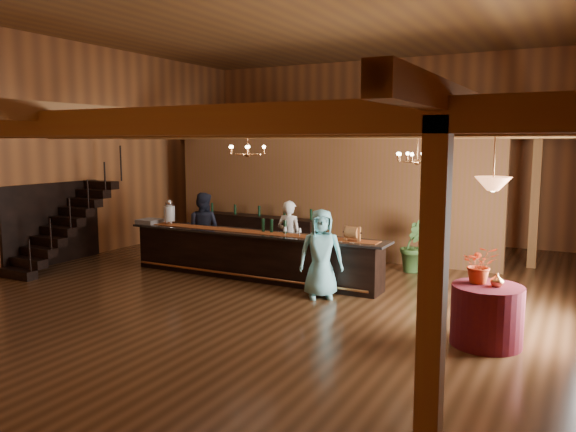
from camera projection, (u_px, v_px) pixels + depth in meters
The scene contains 27 objects.
floor at pixel (277, 287), 11.62m from camera, with size 14.00×14.00×0.00m, color #52311B.
ceiling at pixel (276, 12), 10.90m from camera, with size 14.00×14.00×0.00m, color brown.
wall_back at pixel (386, 150), 17.39m from camera, with size 12.00×0.10×5.50m, color #985529.
wall_left at pixel (67, 152), 14.05m from camera, with size 0.10×14.00×5.50m, color #985529.
beam_grid at pixel (288, 130), 11.64m from camera, with size 11.90×13.90×0.39m.
support_posts at pixel (264, 214), 10.98m from camera, with size 9.20×10.20×3.20m.
partition_wall at pixel (325, 197), 14.72m from camera, with size 9.00×0.18×3.10m, color brown.
staircase at pixel (62, 226), 13.38m from camera, with size 1.00×2.80×2.00m.
backroom_boxes at pixel (359, 226), 16.50m from camera, with size 4.10×0.60×1.10m.
tasting_bar at pixel (252, 255), 12.34m from camera, with size 6.22×0.84×1.05m.
beverage_dispenser at pixel (169, 212), 13.38m from camera, with size 0.26×0.26×0.60m.
glass_rack_tray at pixel (150, 221), 13.58m from camera, with size 0.50×0.50×0.10m, color gray.
raffle_drum at pixel (352, 233), 11.09m from camera, with size 0.34×0.24×0.30m.
bar_bottle_0 at pixel (263, 225), 12.26m from camera, with size 0.07×0.07×0.30m, color black.
bar_bottle_1 at pixel (272, 226), 12.16m from camera, with size 0.07×0.07×0.30m, color black.
bar_bottle_2 at pixel (285, 227), 12.00m from camera, with size 0.07×0.07×0.30m, color black.
backbar_shelf at pixel (259, 234), 15.31m from camera, with size 3.53×0.55×0.99m, color black.
round_table at pixel (487, 315), 8.29m from camera, with size 1.04×1.04×0.90m, color #4B0F1F.
chandelier_left at pixel (248, 150), 11.32m from camera, with size 0.80×0.80×0.52m.
chandelier_right at pixel (417, 157), 10.78m from camera, with size 0.80×0.80×0.65m.
pendant_lamp at pixel (493, 184), 8.04m from camera, with size 0.52×0.52×0.90m.
bartender at pixel (289, 237), 12.72m from camera, with size 0.61×0.40×1.68m, color white.
staff_second at pixel (203, 229), 13.69m from camera, with size 0.86×0.67×1.78m, color black.
guest at pixel (321, 254), 10.76m from camera, with size 0.84×0.55×1.73m, color #75C5CC.
floor_plant at pixel (415, 245), 12.90m from camera, with size 0.69×0.56×1.26m, color #325422.
table_flowers at pixel (480, 264), 8.35m from camera, with size 0.51×0.44×0.57m, color #BE3915.
table_vase at pixel (497, 276), 8.16m from camera, with size 0.16×0.16×0.32m, color #C37F49.
Camera 1 is at (5.52, -9.89, 3.00)m, focal length 35.00 mm.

